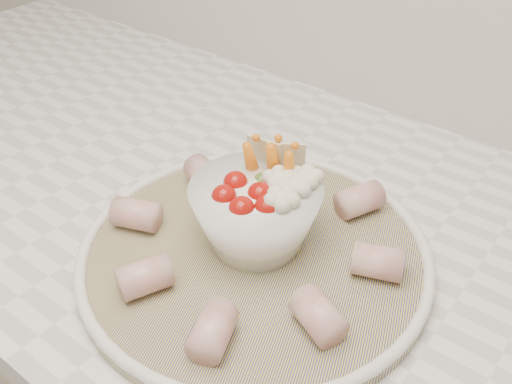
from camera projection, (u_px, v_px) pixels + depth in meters
The scene contains 3 objects.
serving_platter at pixel (255, 253), 0.59m from camera, with size 0.46×0.46×0.02m.
veggie_bowl at pixel (258, 211), 0.57m from camera, with size 0.13×0.13×0.11m.
cured_meat_rolls at pixel (255, 237), 0.58m from camera, with size 0.30×0.29×0.03m.
Camera 1 is at (0.14, 1.03, 1.33)m, focal length 40.00 mm.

